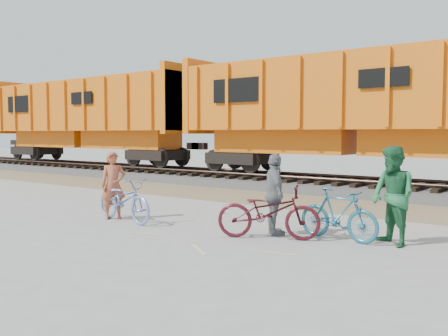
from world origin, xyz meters
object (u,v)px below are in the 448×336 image
at_px(bicycle_teal, 338,214).
at_px(person_woman, 275,194).
at_px(hopper_car_left, 90,116).
at_px(bicycle_blue, 124,200).
at_px(person_man, 393,196).
at_px(person_solo, 113,185).
at_px(hopper_car_center, 359,108).
at_px(bicycle_maroon, 268,212).

xyz_separation_m(bicycle_teal, person_woman, (-1.27, -0.31, 0.33)).
distance_m(hopper_car_left, bicycle_blue, 15.92).
relative_size(hopper_car_left, person_man, 7.45).
bearing_deg(hopper_car_left, bicycle_blue, -35.15).
height_order(bicycle_blue, person_man, person_man).
xyz_separation_m(bicycle_blue, bicycle_teal, (4.96, 1.13, -0.01)).
bearing_deg(person_solo, person_man, -44.06).
height_order(hopper_car_center, bicycle_maroon, hopper_car_center).
bearing_deg(hopper_car_left, person_man, -22.32).
bearing_deg(bicycle_maroon, person_solo, 69.75).
height_order(hopper_car_center, bicycle_teal, hopper_car_center).
bearing_deg(person_woman, bicycle_maroon, 147.83).
relative_size(hopper_car_left, bicycle_maroon, 6.79).
bearing_deg(person_woman, hopper_car_left, 17.33).
bearing_deg(bicycle_teal, bicycle_blue, 108.43).
xyz_separation_m(hopper_car_left, bicycle_teal, (17.82, -7.92, -2.49)).
distance_m(hopper_car_center, person_woman, 8.65).
bearing_deg(bicycle_teal, hopper_car_left, 71.58).
xyz_separation_m(bicycle_blue, person_solo, (-0.50, 0.10, 0.31)).
distance_m(bicycle_teal, bicycle_maroon, 1.37).
relative_size(hopper_car_center, bicycle_maroon, 6.79).
height_order(bicycle_maroon, person_man, person_man).
bearing_deg(bicycle_teal, person_solo, 106.27).
bearing_deg(hopper_car_left, person_woman, -26.46).
height_order(hopper_car_left, person_solo, hopper_car_left).
bearing_deg(person_man, bicycle_blue, -133.65).
bearing_deg(person_woman, bicycle_teal, -122.45).
relative_size(hopper_car_center, person_man, 7.45).
bearing_deg(person_man, hopper_car_center, 150.04).
height_order(hopper_car_left, person_man, hopper_car_left).
distance_m(hopper_car_left, person_man, 20.45).
height_order(person_man, person_woman, person_man).
relative_size(hopper_car_center, person_woman, 8.27).
height_order(bicycle_blue, bicycle_teal, bicycle_blue).
bearing_deg(bicycle_teal, person_woman, 109.31).
bearing_deg(hopper_car_center, bicycle_teal, -70.42).
bearing_deg(person_woman, bicycle_blue, 56.36).
xyz_separation_m(person_man, person_woman, (-2.27, -0.51, -0.09)).
distance_m(hopper_car_left, person_woman, 18.61).
bearing_deg(person_solo, bicycle_teal, -44.15).
bearing_deg(hopper_car_center, bicycle_maroon, -79.21).
relative_size(hopper_car_left, bicycle_blue, 6.97).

